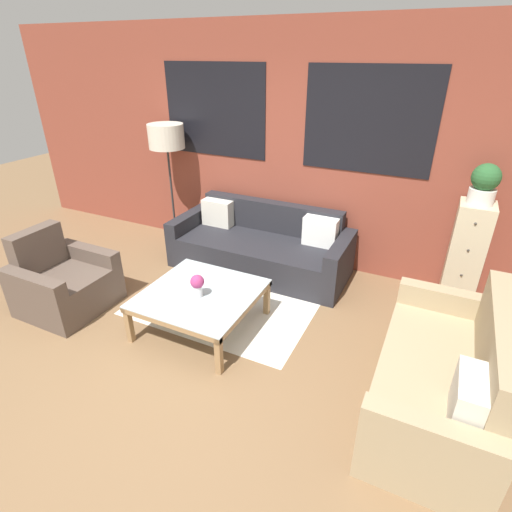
# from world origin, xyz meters

# --- Properties ---
(ground_plane) EXTENTS (16.00, 16.00, 0.00)m
(ground_plane) POSITION_xyz_m (0.00, 0.00, 0.00)
(ground_plane) COLOR brown
(wall_back_brick) EXTENTS (8.40, 0.09, 2.80)m
(wall_back_brick) POSITION_xyz_m (0.00, 2.44, 1.41)
(wall_back_brick) COLOR brown
(wall_back_brick) RESTS_ON ground_plane
(rug) EXTENTS (1.90, 1.68, 0.00)m
(rug) POSITION_xyz_m (-0.09, 1.19, 0.00)
(rug) COLOR silver
(rug) RESTS_ON ground_plane
(couch_dark) EXTENTS (2.18, 0.88, 0.78)m
(couch_dark) POSITION_xyz_m (-0.09, 1.95, 0.28)
(couch_dark) COLOR #232328
(couch_dark) RESTS_ON ground_plane
(settee_vintage) EXTENTS (0.80, 1.68, 0.92)m
(settee_vintage) POSITION_xyz_m (2.08, 0.49, 0.31)
(settee_vintage) COLOR tan
(settee_vintage) RESTS_ON ground_plane
(armchair_corner) EXTENTS (0.80, 0.84, 0.84)m
(armchair_corner) POSITION_xyz_m (-1.60, 0.27, 0.28)
(armchair_corner) COLOR brown
(armchair_corner) RESTS_ON ground_plane
(coffee_table) EXTENTS (1.05, 1.05, 0.40)m
(coffee_table) POSITION_xyz_m (-0.09, 0.59, 0.35)
(coffee_table) COLOR silver
(coffee_table) RESTS_ON ground_plane
(floor_lamp) EXTENTS (0.46, 0.46, 1.64)m
(floor_lamp) POSITION_xyz_m (-1.50, 2.10, 1.44)
(floor_lamp) COLOR #2D2D2D
(floor_lamp) RESTS_ON ground_plane
(drawer_cabinet) EXTENTS (0.33, 0.38, 1.13)m
(drawer_cabinet) POSITION_xyz_m (2.15, 2.18, 0.57)
(drawer_cabinet) COLOR #C6B793
(drawer_cabinet) RESTS_ON ground_plane
(potted_plant) EXTENTS (0.26, 0.26, 0.39)m
(potted_plant) POSITION_xyz_m (2.15, 2.18, 1.33)
(potted_plant) COLOR silver
(potted_plant) RESTS_ON drawer_cabinet
(flower_vase) EXTENTS (0.13, 0.13, 0.23)m
(flower_vase) POSITION_xyz_m (-0.07, 0.52, 0.53)
(flower_vase) COLOR silver
(flower_vase) RESTS_ON coffee_table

